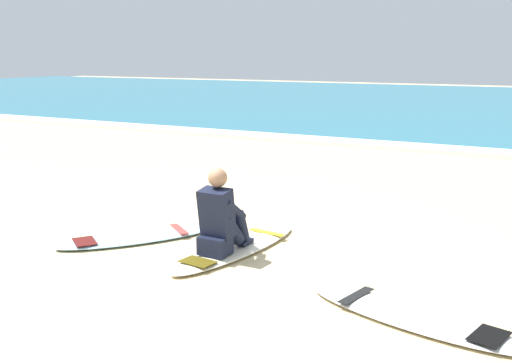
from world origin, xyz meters
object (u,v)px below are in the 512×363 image
object	(u,v)px
surfer_seated	(221,220)
surfboard_spare_near	(137,237)
surfboard_main	(237,248)
surfboard_spare_far	(413,317)

from	to	relation	value
surfer_seated	surfboard_spare_near	bearing A→B (deg)	177.91
surfboard_main	surfer_seated	world-z (taller)	surfer_seated
surfboard_spare_near	surfboard_spare_far	world-z (taller)	same
surfer_seated	surfboard_spare_far	xyz separation A→B (m)	(2.29, -0.61, -0.40)
surfboard_main	surfer_seated	size ratio (longest dim) A/B	2.35
surfboard_spare_near	surfboard_spare_far	bearing A→B (deg)	-10.60
surfboard_main	surfboard_spare_far	bearing A→B (deg)	-21.62
surfboard_main	surfer_seated	bearing A→B (deg)	-100.04
surfboard_main	surfboard_spare_near	distance (m)	1.30
surfer_seated	surfboard_spare_far	distance (m)	2.40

